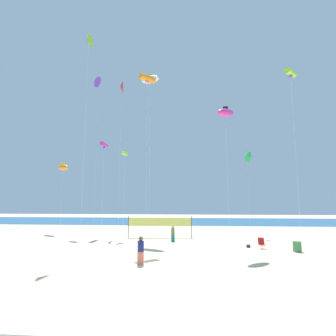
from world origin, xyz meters
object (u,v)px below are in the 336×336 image
Objects in this scene: trash_barrel at (297,247)px; kite_lime_delta at (89,41)px; kite_red_delta at (121,87)px; kite_magenta_tube at (104,145)px; folding_beach_chair at (262,243)px; volleyball_net at (160,223)px; beachgoer_navy_shirt at (141,249)px; kite_violet_delta at (99,83)px; beach_handbag at (248,246)px; kite_orange_inflatable at (63,167)px; beachgoer_olive_shirt at (173,233)px; kite_magenta_inflatable at (226,113)px; kite_white_inflatable at (150,80)px; kite_lime_tube at (290,73)px; kite_lime_inflatable at (125,154)px; kite_green_delta at (247,157)px; kite_orange_tube at (147,79)px.

kite_lime_delta is at bearing 178.57° from trash_barrel.
kite_red_delta is 10.19m from kite_magenta_tube.
folding_beach_chair is 2.77m from trash_barrel.
volleyball_net is at bearing -41.64° from kite_red_delta.
kite_violet_delta is (-10.08, 18.40, 20.62)m from beachgoer_navy_shirt.
folding_beach_chair is at bearing -15.47° from beach_handbag.
beachgoer_navy_shirt is 22.83m from kite_orange_inflatable.
beachgoer_olive_shirt is 18.52m from kite_orange_inflatable.
kite_magenta_inflatable reaches higher than volleyball_net.
kite_red_delta is (-6.38, 17.73, 19.50)m from beachgoer_navy_shirt.
beachgoer_navy_shirt is at bearing -70.20° from kite_red_delta.
beachgoer_navy_shirt is 5.56× the size of beach_handbag.
beachgoer_olive_shirt is at bearing -51.84° from kite_white_inflatable.
kite_violet_delta reaches higher than kite_magenta_inflatable.
kite_magenta_tube is at bearing 96.55° from kite_lime_delta.
beachgoer_navy_shirt is at bearing -158.36° from kite_lime_tube.
kite_magenta_inflatable is (12.97, -11.81, -8.41)m from kite_red_delta.
beachgoer_olive_shirt is at bearing 135.26° from folding_beach_chair.
kite_lime_inflatable is (-5.78, 2.53, 8.72)m from beachgoer_olive_shirt.
kite_lime_tube is at bearing -25.11° from kite_magenta_tube.
kite_violet_delta reaches higher than kite_lime_delta.
kite_lime_inflatable is at bearing 155.59° from kite_lime_tube.
kite_magenta_inflatable is (-2.81, -0.48, 11.58)m from folding_beach_chair.
beachgoer_olive_shirt is at bearing -56.87° from volleyball_net.
beachgoer_olive_shirt is 13.65m from kite_green_delta.
kite_orange_inflatable is at bearing 156.21° from trash_barrel.
kite_orange_tube is at bearing -31.64° from kite_orange_inflatable.
beachgoer_olive_shirt is 22.63m from kite_red_delta.
kite_orange_tube is 0.86× the size of kite_lime_delta.
beach_handbag is (8.43, -5.45, -1.50)m from volleyball_net.
kite_orange_inflatable is at bearing 156.19° from kite_lime_inflatable.
volleyball_net is 20.11m from kite_lime_delta.
folding_beach_chair is 11.93m from kite_magenta_inflatable.
kite_lime_inflatable reaches higher than volleyball_net.
trash_barrel reaches higher than beach_handbag.
kite_lime_delta is (-18.27, 0.46, 19.13)m from trash_barrel.
kite_orange_tube reaches higher than beachgoer_olive_shirt.
beachgoer_navy_shirt is 27.12m from kite_red_delta.
beachgoer_olive_shirt is at bearing 22.72° from kite_orange_tube.
kite_lime_inflatable is at bearing 71.92° from kite_lime_delta.
beachgoer_navy_shirt is 0.09× the size of kite_white_inflatable.
kite_magenta_inflatable reaches higher than kite_orange_inflatable.
kite_orange_tube reaches higher than folding_beach_chair.
kite_magenta_tube is at bearing -59.13° from kite_violet_delta.
kite_green_delta is (12.05, 1.60, -9.82)m from kite_white_inflatable.
kite_red_delta reaches higher than kite_orange_inflatable.
kite_violet_delta is at bearing 27.39° from kite_orange_inflatable.
trash_barrel is (11.84, 5.10, -0.55)m from beachgoer_navy_shirt.
beachgoer_navy_shirt is at bearing -61.29° from kite_violet_delta.
kite_orange_inflatable is 14.07m from kite_red_delta.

